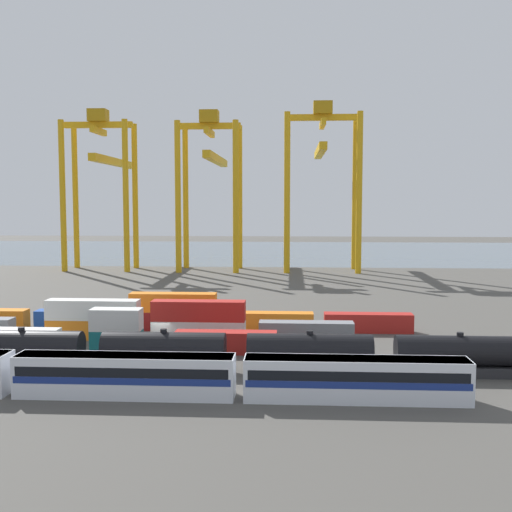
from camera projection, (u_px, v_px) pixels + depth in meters
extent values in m
plane|color=#4C4944|center=(204.00, 296.00, 118.02)|extent=(420.00, 420.00, 0.00)
cube|color=slate|center=(246.00, 251.00, 226.15)|extent=(400.00, 110.00, 0.01)
cube|color=silver|center=(125.00, 376.00, 56.84)|extent=(20.23, 3.10, 3.90)
cube|color=navy|center=(125.00, 377.00, 56.85)|extent=(19.83, 3.14, 0.64)
cube|color=black|center=(125.00, 368.00, 56.78)|extent=(19.42, 3.13, 0.90)
cube|color=slate|center=(125.00, 357.00, 56.69)|extent=(20.03, 2.85, 0.36)
cube|color=silver|center=(356.00, 380.00, 55.62)|extent=(20.23, 3.10, 3.90)
cube|color=navy|center=(356.00, 381.00, 55.63)|extent=(19.83, 3.14, 0.64)
cube|color=black|center=(356.00, 372.00, 55.56)|extent=(19.42, 3.13, 0.90)
cube|color=slate|center=(357.00, 360.00, 55.47)|extent=(20.03, 2.85, 0.36)
cube|color=#232326|center=(22.00, 364.00, 66.49)|extent=(13.08, 2.50, 1.10)
cylinder|color=black|center=(22.00, 345.00, 66.31)|extent=(13.08, 3.07, 3.07)
cylinder|color=black|center=(21.00, 329.00, 66.16)|extent=(0.70, 0.70, 0.36)
cube|color=#232326|center=(164.00, 366.00, 65.60)|extent=(13.08, 2.50, 1.10)
cylinder|color=black|center=(164.00, 347.00, 65.42)|extent=(13.08, 3.07, 3.07)
cylinder|color=black|center=(164.00, 331.00, 65.27)|extent=(0.70, 0.70, 0.36)
cube|color=#232326|center=(310.00, 368.00, 64.70)|extent=(13.08, 2.50, 1.10)
cylinder|color=black|center=(310.00, 349.00, 64.52)|extent=(13.08, 3.07, 3.07)
cylinder|color=black|center=(310.00, 332.00, 64.38)|extent=(0.70, 0.70, 0.36)
cube|color=#232326|center=(459.00, 370.00, 63.81)|extent=(13.08, 2.50, 1.10)
cylinder|color=black|center=(460.00, 351.00, 63.63)|extent=(13.08, 3.07, 3.07)
cylinder|color=black|center=(460.00, 334.00, 63.48)|extent=(0.70, 0.70, 0.36)
cube|color=silver|center=(10.00, 339.00, 74.89)|extent=(12.10, 2.44, 2.60)
cube|color=#146066|center=(117.00, 341.00, 74.13)|extent=(6.04, 2.44, 2.60)
cube|color=silver|center=(116.00, 319.00, 73.90)|extent=(6.04, 2.44, 2.60)
cube|color=#AD211C|center=(226.00, 342.00, 73.37)|extent=(12.10, 2.44, 2.60)
cube|color=orange|center=(93.00, 329.00, 80.88)|extent=(12.10, 2.44, 2.60)
cube|color=silver|center=(93.00, 310.00, 80.66)|extent=(12.10, 2.44, 2.60)
cube|color=silver|center=(199.00, 330.00, 80.08)|extent=(12.10, 2.44, 2.60)
cube|color=#AD211C|center=(199.00, 311.00, 79.85)|extent=(12.10, 2.44, 2.60)
cube|color=slate|center=(306.00, 332.00, 79.27)|extent=(12.10, 2.44, 2.60)
cube|color=#1C4299|center=(79.00, 319.00, 87.59)|extent=(12.10, 2.44, 2.60)
cube|color=maroon|center=(173.00, 321.00, 86.81)|extent=(12.10, 2.44, 2.60)
cube|color=orange|center=(173.00, 302.00, 86.58)|extent=(12.10, 2.44, 2.60)
cube|color=orange|center=(270.00, 322.00, 86.02)|extent=(12.10, 2.44, 2.60)
cube|color=#AD211C|center=(368.00, 323.00, 85.23)|extent=(12.10, 2.44, 2.60)
cylinder|color=gold|center=(63.00, 196.00, 158.83)|extent=(1.50, 1.50, 38.89)
cylinder|color=gold|center=(126.00, 196.00, 157.88)|extent=(1.50, 1.50, 38.89)
cylinder|color=gold|center=(76.00, 197.00, 168.23)|extent=(1.50, 1.50, 38.89)
cylinder|color=gold|center=(135.00, 197.00, 167.28)|extent=(1.50, 1.50, 38.89)
cube|color=gold|center=(98.00, 125.00, 161.44)|extent=(18.10, 1.20, 1.60)
cube|color=gold|center=(98.00, 131.00, 161.58)|extent=(1.20, 11.05, 1.60)
cube|color=gold|center=(114.00, 162.00, 176.14)|extent=(2.00, 40.06, 2.00)
cube|color=#A77A10|center=(98.00, 116.00, 161.24)|extent=(4.80, 4.00, 3.20)
cylinder|color=gold|center=(178.00, 197.00, 156.15)|extent=(1.50, 1.50, 38.38)
cylinder|color=gold|center=(236.00, 197.00, 155.30)|extent=(1.50, 1.50, 38.38)
cylinder|color=gold|center=(186.00, 198.00, 167.47)|extent=(1.50, 1.50, 38.38)
cylinder|color=gold|center=(240.00, 197.00, 166.62)|extent=(1.50, 1.50, 38.38)
cube|color=gold|center=(209.00, 126.00, 159.80)|extent=(16.28, 1.20, 1.60)
cube|color=gold|center=(209.00, 132.00, 159.93)|extent=(1.20, 12.98, 1.60)
cube|color=gold|center=(216.00, 159.00, 174.84)|extent=(2.00, 41.33, 2.00)
cube|color=#A77A10|center=(209.00, 117.00, 159.59)|extent=(4.80, 4.00, 3.20)
cylinder|color=gold|center=(287.00, 193.00, 155.01)|extent=(1.50, 1.50, 40.35)
cylinder|color=gold|center=(359.00, 193.00, 153.97)|extent=(1.50, 1.50, 40.35)
cylinder|color=gold|center=(287.00, 194.00, 165.25)|extent=(1.50, 1.50, 40.35)
cylinder|color=gold|center=(355.00, 194.00, 164.21)|extent=(1.50, 1.50, 40.35)
cube|color=gold|center=(323.00, 117.00, 157.93)|extent=(19.59, 1.20, 1.60)
cube|color=gold|center=(323.00, 124.00, 158.07)|extent=(1.20, 11.90, 1.60)
cube|color=gold|center=(320.00, 151.00, 170.77)|extent=(2.00, 34.99, 2.00)
cube|color=#A77A10|center=(323.00, 108.00, 157.72)|extent=(4.80, 4.00, 3.20)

